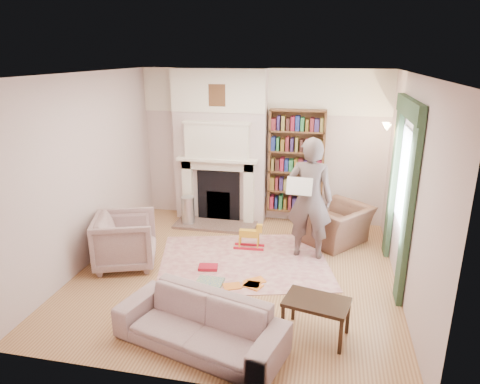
% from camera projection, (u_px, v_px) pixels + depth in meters
% --- Properties ---
extents(floor, '(4.50, 4.50, 0.00)m').
position_uv_depth(floor, '(237.00, 272.00, 6.26)').
color(floor, '#925D3A').
rests_on(floor, ground).
extents(ceiling, '(4.50, 4.50, 0.00)m').
position_uv_depth(ceiling, '(236.00, 74.00, 5.39)').
color(ceiling, white).
rests_on(ceiling, wall_back).
extents(wall_back, '(4.50, 0.00, 4.50)m').
position_uv_depth(wall_back, '(262.00, 147.00, 7.92)').
color(wall_back, beige).
rests_on(wall_back, floor).
extents(wall_front, '(4.50, 0.00, 4.50)m').
position_uv_depth(wall_front, '(181.00, 252.00, 3.73)').
color(wall_front, beige).
rests_on(wall_front, floor).
extents(wall_left, '(0.00, 4.50, 4.50)m').
position_uv_depth(wall_left, '(86.00, 171.00, 6.26)').
color(wall_left, beige).
rests_on(wall_left, floor).
extents(wall_right, '(0.00, 4.50, 4.50)m').
position_uv_depth(wall_right, '(410.00, 190.00, 5.39)').
color(wall_right, beige).
rests_on(wall_right, floor).
extents(fireplace, '(1.70, 0.58, 2.80)m').
position_uv_depth(fireplace, '(220.00, 148.00, 7.88)').
color(fireplace, beige).
rests_on(fireplace, floor).
extents(bookcase, '(1.00, 0.24, 1.85)m').
position_uv_depth(bookcase, '(296.00, 162.00, 7.74)').
color(bookcase, brown).
rests_on(bookcase, floor).
extents(window, '(0.02, 0.90, 1.30)m').
position_uv_depth(window, '(405.00, 178.00, 5.75)').
color(window, silver).
rests_on(window, wall_right).
extents(curtain_left, '(0.07, 0.32, 2.40)m').
position_uv_depth(curtain_left, '(408.00, 213.00, 5.18)').
color(curtain_left, '#304C30').
rests_on(curtain_left, floor).
extents(curtain_right, '(0.07, 0.32, 2.40)m').
position_uv_depth(curtain_right, '(393.00, 181.00, 6.48)').
color(curtain_right, '#304C30').
rests_on(curtain_right, floor).
extents(pelmet, '(0.09, 1.70, 0.24)m').
position_uv_depth(pelmet, '(410.00, 108.00, 5.47)').
color(pelmet, '#304C30').
rests_on(pelmet, wall_right).
extents(wall_sconce, '(0.20, 0.24, 0.24)m').
position_uv_depth(wall_sconce, '(383.00, 130.00, 6.67)').
color(wall_sconce, gold).
rests_on(wall_sconce, wall_right).
extents(rug, '(2.94, 2.53, 0.01)m').
position_uv_depth(rug, '(244.00, 261.00, 6.56)').
color(rug, beige).
rests_on(rug, floor).
extents(armchair_reading, '(1.30, 1.32, 0.65)m').
position_uv_depth(armchair_reading, '(337.00, 225.00, 7.13)').
color(armchair_reading, '#482D26').
rests_on(armchair_reading, floor).
extents(armchair_left, '(1.10, 1.09, 0.79)m').
position_uv_depth(armchair_left, '(125.00, 240.00, 6.35)').
color(armchair_left, '#B3A194').
rests_on(armchair_left, floor).
extents(sofa, '(1.99, 1.22, 0.54)m').
position_uv_depth(sofa, '(200.00, 324.00, 4.61)').
color(sofa, '#BEAB9D').
rests_on(sofa, floor).
extents(man_reading, '(0.72, 0.50, 1.90)m').
position_uv_depth(man_reading, '(310.00, 199.00, 6.47)').
color(man_reading, '#5C4D49').
rests_on(man_reading, floor).
extents(newspaper, '(0.38, 0.13, 0.25)m').
position_uv_depth(newspaper, '(299.00, 186.00, 6.23)').
color(newspaper, white).
rests_on(newspaper, man_reading).
extents(coffee_table, '(0.78, 0.59, 0.45)m').
position_uv_depth(coffee_table, '(316.00, 318.00, 4.78)').
color(coffee_table, black).
rests_on(coffee_table, floor).
extents(paraffin_heater, '(0.30, 0.30, 0.55)m').
position_uv_depth(paraffin_heater, '(188.00, 211.00, 7.88)').
color(paraffin_heater, '#B2B4BA').
rests_on(paraffin_heater, floor).
extents(rocking_horse, '(0.50, 0.23, 0.43)m').
position_uv_depth(rocking_horse, '(249.00, 236.00, 6.94)').
color(rocking_horse, gold).
rests_on(rocking_horse, rug).
extents(board_game, '(0.37, 0.37, 0.03)m').
position_uv_depth(board_game, '(209.00, 283.00, 5.89)').
color(board_game, '#CCCB48').
rests_on(board_game, rug).
extents(game_box_lid, '(0.31, 0.23, 0.05)m').
position_uv_depth(game_box_lid, '(208.00, 267.00, 6.31)').
color(game_box_lid, '#A31224').
rests_on(game_box_lid, rug).
extents(comic_annuals, '(0.59, 0.49, 0.02)m').
position_uv_depth(comic_annuals, '(248.00, 284.00, 5.88)').
color(comic_annuals, red).
rests_on(comic_annuals, rug).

